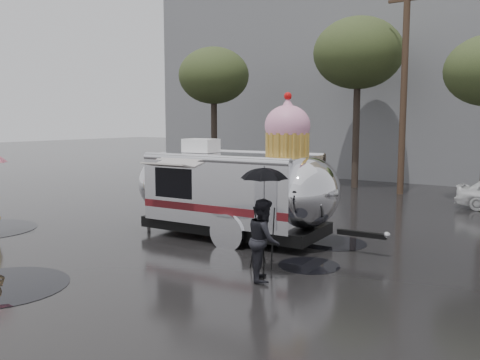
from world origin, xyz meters
The scene contains 11 objects.
ground centered at (0.00, 0.00, 0.00)m, with size 120.00×120.00×0.00m, color black.
puddles centered at (-1.65, -0.37, 0.01)m, with size 12.00×9.19×0.01m.
grey_building centered at (-4.00, 24.00, 6.50)m, with size 22.00×12.00×13.00m, color #5E5F63.
utility_pole centered at (2.50, 14.00, 4.62)m, with size 1.60×0.28×9.00m.
tree_left centered at (-7.00, 13.00, 5.48)m, with size 3.64×3.64×6.95m.
tree_mid centered at (0.00, 15.00, 6.34)m, with size 4.20×4.20×8.03m.
barricade_row centered at (-5.55, 9.96, 0.52)m, with size 4.30×0.80×1.00m.
airstream_trailer centered at (1.22, 3.17, 1.42)m, with size 7.52×3.10×4.05m.
person_right centered at (3.81, 0.38, 0.84)m, with size 0.81×0.45×1.68m, color black.
umbrella_black centered at (3.81, 0.38, 1.95)m, with size 1.18×1.18×2.36m.
tripod centered at (3.33, 1.10, 0.81)m, with size 0.57×0.56×1.40m.
Camera 1 is at (9.12, -8.29, 3.28)m, focal length 38.00 mm.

